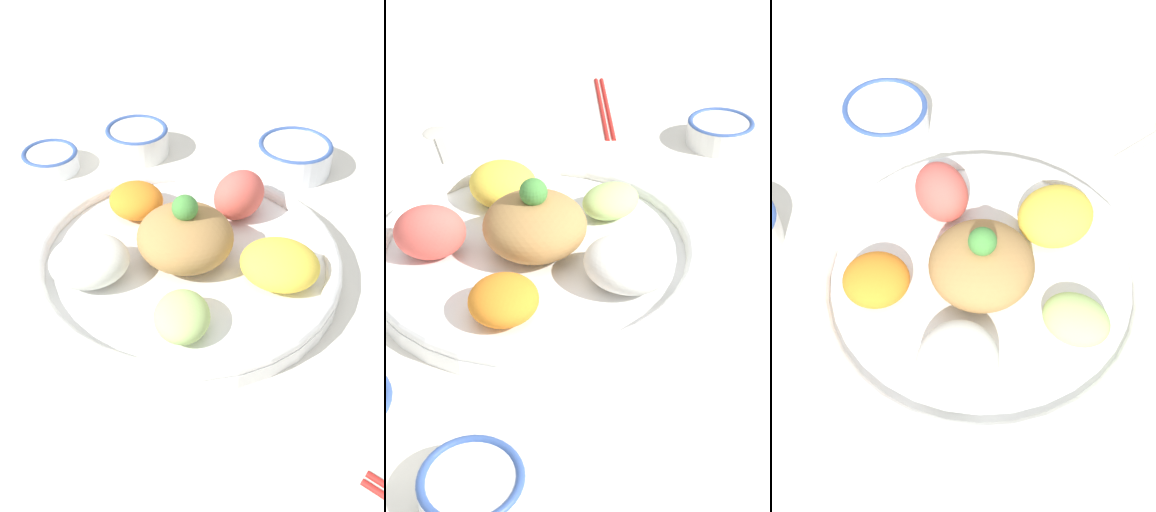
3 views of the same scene
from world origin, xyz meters
TOP-DOWN VIEW (x-y plane):
  - ground_plane at (0.00, 0.00)m, footprint 2.40×2.40m
  - salad_platter at (-0.01, 0.01)m, footprint 0.39×0.39m
  - sauce_bowl_red at (0.23, -0.21)m, footprint 0.09×0.09m
  - rice_bowl_blue at (0.10, -0.27)m, footprint 0.10×0.10m
  - sauce_bowl_dark at (-0.15, -0.24)m, footprint 0.11×0.11m

SIDE VIEW (x-z plane):
  - ground_plane at x=0.00m, z-range 0.00..0.00m
  - sauce_bowl_red at x=0.23m, z-range 0.00..0.03m
  - rice_bowl_blue at x=0.10m, z-range 0.00..0.05m
  - sauce_bowl_dark at x=-0.15m, z-range 0.00..0.05m
  - salad_platter at x=-0.01m, z-range -0.03..0.08m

